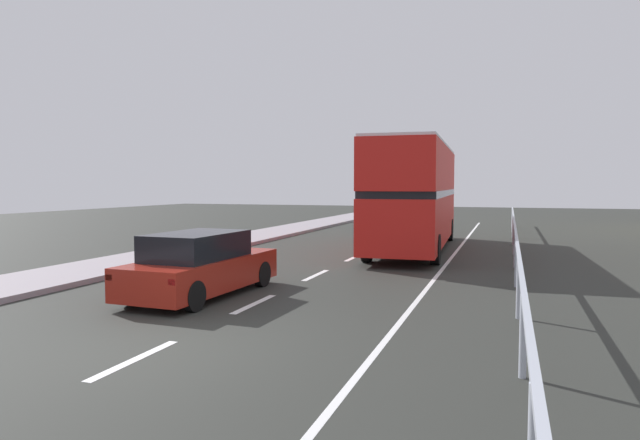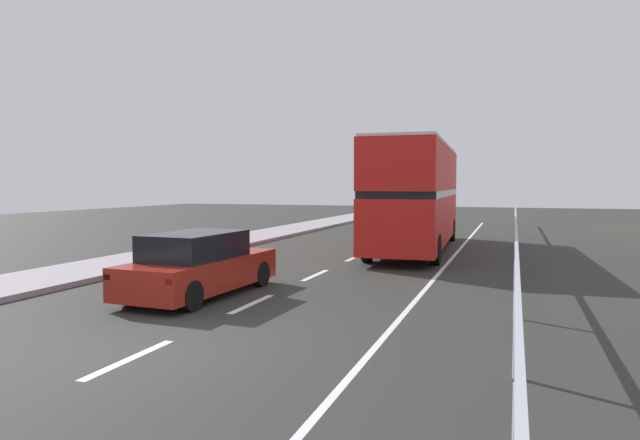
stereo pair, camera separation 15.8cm
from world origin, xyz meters
The scene contains 6 objects.
ground_plane centered at (0.00, 0.00, -0.05)m, with size 75.36×120.00×0.10m, color #2A2C28.
lane_paint_markings centered at (2.01, 8.37, 0.00)m, with size 3.44×46.00×0.01m.
bridge_side_railing centered at (5.41, 9.00, 0.94)m, with size 0.10×42.00×1.17m.
double_decker_bus_red centered at (1.67, 14.59, 2.23)m, with size 2.95×11.36×4.15m.
hatchback_car_near centered at (-1.57, 3.74, 0.71)m, with size 1.91×4.50×1.49m.
sedan_car_ahead centered at (-1.75, 25.33, 0.68)m, with size 1.90×4.25×1.42m.
Camera 2 is at (5.34, -7.49, 2.58)m, focal length 31.29 mm.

